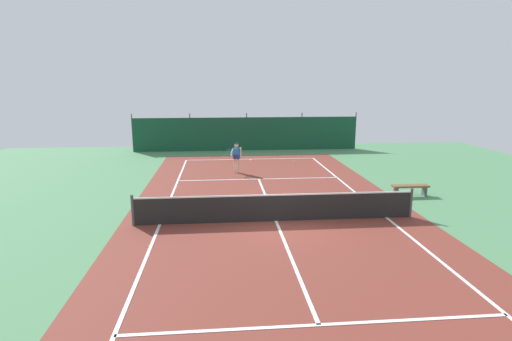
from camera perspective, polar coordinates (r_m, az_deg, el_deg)
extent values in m
plane|color=#4C8456|center=(14.67, 2.82, -7.13)|extent=(36.00, 36.00, 0.00)
cube|color=brown|center=(14.67, 2.82, -7.12)|extent=(11.02, 26.60, 0.01)
cube|color=white|center=(26.13, -0.78, 1.61)|extent=(8.22, 0.10, 0.01)
cube|color=white|center=(14.70, -13.39, -7.39)|extent=(0.10, 23.80, 0.01)
cube|color=white|center=(15.76, 17.89, -6.31)|extent=(0.10, 23.80, 0.01)
cube|color=white|center=(20.77, 0.39, -1.22)|extent=(8.22, 0.10, 0.01)
cube|color=white|center=(9.00, 8.85, -20.70)|extent=(8.22, 0.10, 0.01)
cube|color=white|center=(14.67, 2.82, -7.09)|extent=(0.10, 12.80, 0.01)
cube|color=white|center=(25.98, -0.76, 1.54)|extent=(0.10, 0.30, 0.01)
cube|color=black|center=(14.52, 2.84, -5.36)|extent=(9.92, 0.03, 0.95)
cube|color=white|center=(14.38, 2.86, -3.47)|extent=(9.92, 0.04, 0.05)
cylinder|color=#47474C|center=(14.69, -16.99, -5.40)|extent=(0.10, 0.10, 1.10)
cylinder|color=#47474C|center=(15.97, 21.00, -4.26)|extent=(0.10, 0.10, 1.10)
cube|color=#14472D|center=(29.46, -1.32, 5.18)|extent=(16.22, 0.06, 2.40)
cylinder|color=#595B60|center=(30.07, -17.01, 5.07)|extent=(0.08, 0.08, 2.70)
cylinder|color=#595B60|center=(29.51, -9.25, 5.32)|extent=(0.08, 0.08, 2.70)
cylinder|color=#595B60|center=(29.50, -1.33, 5.48)|extent=(0.08, 0.08, 2.70)
cylinder|color=#595B60|center=(30.04, 6.44, 5.53)|extent=(0.08, 0.08, 2.70)
cylinder|color=#595B60|center=(31.11, 13.81, 5.49)|extent=(0.08, 0.08, 2.70)
cube|color=#234C1E|center=(30.14, -1.40, 4.09)|extent=(14.60, 0.70, 1.10)
cylinder|color=beige|center=(22.21, -2.50, 0.72)|extent=(0.12, 0.12, 0.82)
cylinder|color=beige|center=(22.26, -3.00, 0.74)|extent=(0.12, 0.12, 0.82)
cylinder|color=navy|center=(22.14, -2.76, 1.97)|extent=(0.40, 0.40, 0.22)
cube|color=#2D6BB7|center=(22.11, -2.77, 2.48)|extent=(0.40, 0.29, 0.56)
sphere|color=beige|center=(22.04, -2.78, 3.58)|extent=(0.22, 0.22, 0.22)
cylinder|color=black|center=(22.02, -2.78, 3.81)|extent=(0.23, 0.23, 0.04)
cylinder|color=beige|center=(22.05, -2.19, 2.53)|extent=(0.09, 0.09, 0.58)
cylinder|color=beige|center=(22.05, -3.43, 2.52)|extent=(0.24, 0.53, 0.41)
cylinder|color=black|center=(21.79, -3.75, 2.10)|extent=(0.11, 0.27, 0.13)
torus|color=teal|center=(21.75, -3.76, 2.67)|extent=(0.33, 0.21, 0.29)
sphere|color=#CCDB33|center=(25.49, 5.29, 1.34)|extent=(0.07, 0.07, 0.07)
cube|color=navy|center=(31.73, -7.80, 4.71)|extent=(2.08, 4.31, 0.80)
cube|color=#2D333D|center=(31.64, -7.83, 5.93)|extent=(1.65, 1.99, 0.56)
cylinder|color=black|center=(30.41, -6.36, 3.66)|extent=(0.26, 0.65, 0.64)
cylinder|color=black|center=(30.62, -9.72, 3.61)|extent=(0.26, 0.65, 0.64)
cylinder|color=black|center=(32.98, -5.97, 4.34)|extent=(0.26, 0.65, 0.64)
cylinder|color=black|center=(33.17, -9.08, 4.30)|extent=(0.26, 0.65, 0.64)
cube|color=brown|center=(18.91, 20.95, -2.06)|extent=(1.60, 0.40, 0.08)
cube|color=#4C4C51|center=(18.69, 19.11, -2.80)|extent=(0.08, 0.36, 0.45)
cube|color=#4C4C51|center=(19.25, 22.64, -2.64)|extent=(0.08, 0.36, 0.45)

